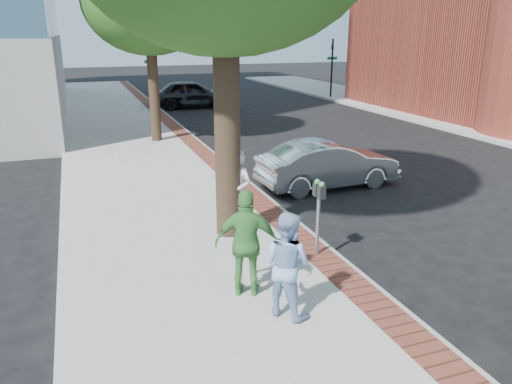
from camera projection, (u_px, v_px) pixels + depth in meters
name	position (u px, v px, depth m)	size (l,w,h in m)	color
ground	(291.00, 273.00, 9.12)	(120.00, 120.00, 0.00)	black
sidewalk	(146.00, 169.00, 15.78)	(5.00, 60.00, 0.15)	#9E9991
brick_strip	(213.00, 161.00, 16.46)	(0.60, 60.00, 0.01)	brown
curb	(223.00, 162.00, 16.60)	(0.10, 60.00, 0.15)	gray
signal_near	(151.00, 68.00, 28.42)	(0.70, 0.15, 3.80)	black
signal_far	(332.00, 64.00, 32.18)	(0.70, 0.15, 3.80)	black
tree_far	(148.00, 1.00, 18.08)	(4.80, 4.80, 7.14)	black
parking_meter	(319.00, 202.00, 9.25)	(0.12, 0.32, 1.47)	gray
person_gray	(237.00, 193.00, 10.34)	(0.65, 0.42, 1.77)	#B3B4B9
person_officer	(286.00, 264.00, 7.32)	(0.79, 0.62, 1.63)	#88A9D3
person_green	(247.00, 243.00, 7.87)	(1.03, 0.43, 1.76)	#478F41
sedan_silver	(328.00, 165.00, 14.01)	(1.40, 4.02, 1.32)	#AFB2B6
bg_car	(192.00, 94.00, 28.86)	(1.88, 4.68, 1.59)	black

